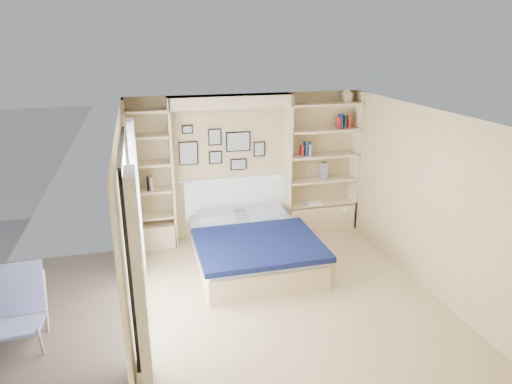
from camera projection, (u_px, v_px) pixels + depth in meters
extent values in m
plane|color=tan|center=(285.00, 296.00, 6.29)|extent=(4.50, 4.50, 0.00)
plane|color=tan|center=(247.00, 166.00, 7.94)|extent=(4.00, 0.00, 4.00)
plane|color=tan|center=(371.00, 306.00, 3.82)|extent=(4.00, 0.00, 4.00)
plane|color=tan|center=(127.00, 227.00, 5.40)|extent=(0.00, 4.50, 4.50)
plane|color=tan|center=(423.00, 199.00, 6.36)|extent=(0.00, 4.50, 4.50)
plane|color=white|center=(289.00, 115.00, 5.48)|extent=(4.50, 4.50, 0.00)
cube|color=#D7BB8C|center=(172.00, 174.00, 7.47)|extent=(0.04, 0.35, 2.50)
cube|color=#D7BB8C|center=(288.00, 166.00, 7.95)|extent=(0.04, 0.35, 2.50)
cube|color=#D7BB8C|center=(231.00, 101.00, 7.34)|extent=(2.00, 0.35, 0.20)
cube|color=#D7BB8C|center=(355.00, 161.00, 8.25)|extent=(0.04, 0.35, 2.50)
cube|color=#D7BB8C|center=(129.00, 177.00, 7.31)|extent=(0.04, 0.35, 2.50)
cube|color=#D7BB8C|center=(320.00, 216.00, 8.43)|extent=(1.30, 0.35, 0.50)
cube|color=#D7BB8C|center=(155.00, 235.00, 7.73)|extent=(0.70, 0.35, 0.40)
cube|color=black|center=(122.00, 146.00, 5.09)|extent=(0.04, 2.08, 0.06)
cube|color=black|center=(138.00, 315.00, 5.81)|extent=(0.04, 2.08, 0.06)
cube|color=black|center=(130.00, 280.00, 4.53)|extent=(0.04, 0.06, 2.20)
cube|color=black|center=(131.00, 209.00, 6.39)|extent=(0.04, 0.06, 2.20)
cube|color=silver|center=(130.00, 237.00, 5.45)|extent=(0.01, 2.00, 2.20)
cube|color=white|center=(140.00, 289.00, 4.28)|extent=(0.10, 0.45, 2.30)
cube|color=white|center=(137.00, 198.00, 6.66)|extent=(0.10, 0.45, 2.30)
cube|color=#D7BB8C|center=(321.00, 203.00, 8.34)|extent=(1.30, 0.35, 0.04)
cube|color=#D7BB8C|center=(322.00, 180.00, 8.20)|extent=(1.30, 0.35, 0.04)
cube|color=#D7BB8C|center=(323.00, 155.00, 8.05)|extent=(1.30, 0.35, 0.04)
cube|color=#D7BB8C|center=(324.00, 130.00, 7.91)|extent=(1.30, 0.35, 0.04)
cube|color=#D7BB8C|center=(326.00, 104.00, 7.76)|extent=(1.30, 0.35, 0.04)
cube|color=#D7BB8C|center=(153.00, 216.00, 7.61)|extent=(0.70, 0.35, 0.04)
cube|color=#D7BB8C|center=(151.00, 190.00, 7.47)|extent=(0.70, 0.35, 0.04)
cube|color=#D7BB8C|center=(149.00, 164.00, 7.32)|extent=(0.70, 0.35, 0.04)
cube|color=#D7BB8C|center=(147.00, 136.00, 7.18)|extent=(0.70, 0.35, 0.04)
cube|color=#D7BB8C|center=(145.00, 111.00, 7.05)|extent=(0.70, 0.35, 0.04)
cube|color=#D7BB8C|center=(252.00, 252.00, 7.13)|extent=(1.72, 2.14, 0.38)
cube|color=#A7AEB6|center=(252.00, 239.00, 7.06)|extent=(1.68, 2.10, 0.10)
cube|color=#0C1239|center=(258.00, 244.00, 6.70)|extent=(1.82, 1.50, 0.08)
cube|color=#A7AEB6|center=(216.00, 217.00, 7.63)|extent=(0.59, 0.43, 0.12)
cube|color=#A7AEB6|center=(266.00, 212.00, 7.83)|extent=(0.59, 0.43, 0.12)
cube|color=white|center=(236.00, 196.00, 8.04)|extent=(1.82, 0.04, 0.70)
cube|color=black|center=(188.00, 153.00, 7.58)|extent=(0.32, 0.02, 0.40)
cube|color=gray|center=(189.00, 153.00, 7.57)|extent=(0.28, 0.01, 0.36)
cube|color=black|center=(215.00, 137.00, 7.61)|extent=(0.22, 0.02, 0.28)
cube|color=gray|center=(215.00, 137.00, 7.60)|extent=(0.18, 0.01, 0.24)
cube|color=black|center=(215.00, 157.00, 7.72)|extent=(0.22, 0.02, 0.22)
cube|color=gray|center=(215.00, 158.00, 7.71)|extent=(0.18, 0.01, 0.18)
cube|color=black|center=(238.00, 142.00, 7.74)|extent=(0.42, 0.02, 0.34)
cube|color=gray|center=(238.00, 142.00, 7.73)|extent=(0.38, 0.01, 0.30)
cube|color=black|center=(239.00, 164.00, 7.87)|extent=(0.28, 0.02, 0.20)
cube|color=gray|center=(239.00, 164.00, 7.86)|extent=(0.24, 0.01, 0.16)
cube|color=black|center=(259.00, 149.00, 7.87)|extent=(0.20, 0.02, 0.26)
cube|color=gray|center=(259.00, 149.00, 7.86)|extent=(0.16, 0.01, 0.22)
cube|color=black|center=(187.00, 129.00, 7.45)|extent=(0.18, 0.02, 0.14)
cube|color=gray|center=(187.00, 130.00, 7.44)|extent=(0.14, 0.01, 0.10)
cylinder|color=silver|center=(182.00, 183.00, 7.48)|extent=(0.20, 0.02, 0.02)
cone|color=white|center=(188.00, 183.00, 7.51)|extent=(0.13, 0.12, 0.15)
cylinder|color=silver|center=(281.00, 175.00, 7.89)|extent=(0.20, 0.02, 0.02)
cone|color=white|center=(276.00, 176.00, 7.87)|extent=(0.13, 0.12, 0.15)
cube|color=#A51E1E|center=(302.00, 151.00, 7.91)|extent=(0.02, 0.15, 0.19)
cube|color=navy|center=(305.00, 149.00, 7.92)|extent=(0.03, 0.15, 0.24)
cube|color=black|center=(307.00, 150.00, 7.94)|extent=(0.03, 0.15, 0.18)
cube|color=#BFB28C|center=(308.00, 150.00, 7.94)|extent=(0.04, 0.15, 0.20)
cube|color=#26554B|center=(311.00, 148.00, 7.94)|extent=(0.03, 0.15, 0.25)
cube|color=#A51E1E|center=(338.00, 123.00, 7.92)|extent=(0.02, 0.15, 0.20)
cube|color=navy|center=(340.00, 121.00, 7.92)|extent=(0.03, 0.15, 0.25)
cube|color=black|center=(342.00, 122.00, 7.94)|extent=(0.03, 0.15, 0.22)
cube|color=#BFB28C|center=(342.00, 122.00, 7.94)|extent=(0.04, 0.15, 0.20)
cube|color=#26593F|center=(344.00, 121.00, 7.94)|extent=(0.03, 0.15, 0.25)
cube|color=#AD2022|center=(348.00, 121.00, 7.96)|extent=(0.03, 0.15, 0.23)
cube|color=navy|center=(148.00, 184.00, 7.42)|extent=(0.02, 0.15, 0.19)
cube|color=black|center=(148.00, 183.00, 7.41)|extent=(0.03, 0.15, 0.21)
cube|color=#BFB28C|center=(152.00, 183.00, 7.43)|extent=(0.03, 0.15, 0.22)
cube|color=#D7BB8C|center=(347.00, 98.00, 7.82)|extent=(0.13, 0.13, 0.15)
cone|color=#D7BB8C|center=(347.00, 91.00, 7.78)|extent=(0.20, 0.20, 0.08)
cube|color=slate|center=(323.00, 171.00, 8.14)|extent=(0.12, 0.12, 0.30)
cube|color=white|center=(314.00, 203.00, 8.25)|extent=(0.22, 0.16, 0.03)
cylinder|color=tan|center=(41.00, 342.00, 4.99)|extent=(0.04, 0.15, 0.45)
cylinder|color=tan|center=(0.00, 310.00, 5.37)|extent=(0.05, 0.36, 0.73)
cylinder|color=tan|center=(46.00, 303.00, 5.51)|extent=(0.05, 0.36, 0.73)
cube|color=#3239C0|center=(18.00, 327.00, 5.09)|extent=(0.54, 0.64, 0.16)
cube|color=#3239C0|center=(21.00, 288.00, 5.40)|extent=(0.52, 0.27, 0.60)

